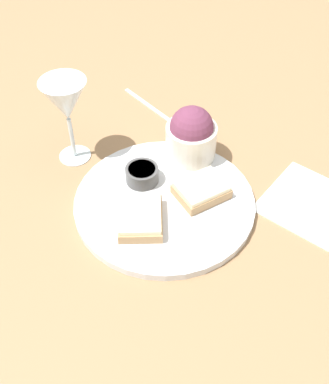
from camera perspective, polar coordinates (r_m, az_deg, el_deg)
The scene contains 9 objects.
ground_plane at distance 0.84m, azimuth 0.00°, elevation -1.60°, with size 4.00×4.00×0.00m, color #93704C.
dinner_plate at distance 0.84m, azimuth 0.00°, elevation -1.28°, with size 0.31×0.31×0.01m.
salad_bowl at distance 0.89m, azimuth 3.19°, elevation 6.78°, with size 0.09×0.09×0.10m.
sauce_ramekin at distance 0.86m, azimuth -2.69°, elevation 2.18°, with size 0.06×0.06×0.03m.
cheese_toast_near at distance 0.79m, azimuth -2.85°, elevation -3.01°, with size 0.12×0.11×0.03m.
cheese_toast_far at distance 0.83m, azimuth 4.39°, elevation 0.24°, with size 0.11×0.10×0.03m.
wine_glass at distance 0.87m, azimuth -11.62°, elevation 10.28°, with size 0.08×0.08×0.17m.
napkin at distance 0.88m, azimuth 16.79°, elevation -1.20°, with size 0.17×0.16×0.01m.
fork at distance 1.05m, azimuth -1.34°, elevation 9.88°, with size 0.06×0.19×0.01m.
Camera 1 is at (-0.47, -0.31, 0.62)m, focal length 45.00 mm.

